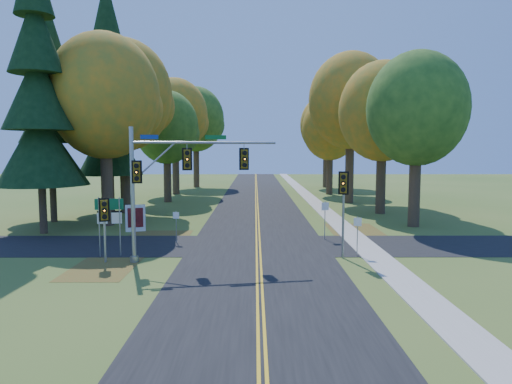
{
  "coord_description": "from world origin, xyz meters",
  "views": [
    {
      "loc": [
        -0.2,
        -24.51,
        5.66
      ],
      "look_at": [
        -0.13,
        1.79,
        3.2
      ],
      "focal_mm": 32.0,
      "sensor_mm": 36.0,
      "label": 1
    }
  ],
  "objects_px": {
    "traffic_mast": "(170,175)",
    "route_sign_cluster": "(109,215)",
    "east_signal_pole": "(343,193)",
    "info_kiosk": "(135,218)"
  },
  "relations": [
    {
      "from": "traffic_mast",
      "to": "route_sign_cluster",
      "type": "xyz_separation_m",
      "value": [
        -3.38,
        0.85,
        -2.13
      ]
    },
    {
      "from": "traffic_mast",
      "to": "info_kiosk",
      "type": "height_order",
      "value": "traffic_mast"
    },
    {
      "from": "traffic_mast",
      "to": "east_signal_pole",
      "type": "xyz_separation_m",
      "value": [
        8.82,
        0.34,
        -0.91
      ]
    },
    {
      "from": "traffic_mast",
      "to": "east_signal_pole",
      "type": "relative_size",
      "value": 1.63
    },
    {
      "from": "east_signal_pole",
      "to": "traffic_mast",
      "type": "bearing_deg",
      "value": -163.23
    },
    {
      "from": "traffic_mast",
      "to": "route_sign_cluster",
      "type": "height_order",
      "value": "traffic_mast"
    },
    {
      "from": "east_signal_pole",
      "to": "route_sign_cluster",
      "type": "height_order",
      "value": "east_signal_pole"
    },
    {
      "from": "traffic_mast",
      "to": "route_sign_cluster",
      "type": "distance_m",
      "value": 4.08
    },
    {
      "from": "east_signal_pole",
      "to": "route_sign_cluster",
      "type": "relative_size",
      "value": 1.44
    },
    {
      "from": "east_signal_pole",
      "to": "info_kiosk",
      "type": "bearing_deg",
      "value": 162.76
    }
  ]
}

